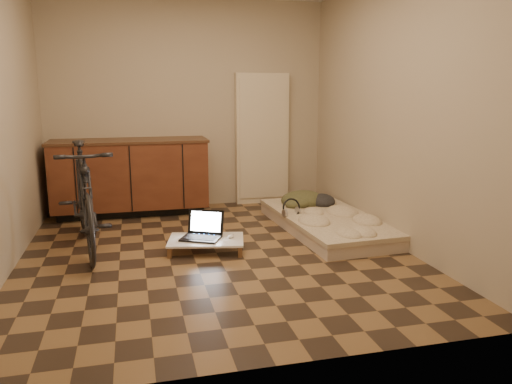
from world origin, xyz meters
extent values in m
cube|color=brown|center=(0.00, 0.00, 0.00)|extent=(3.50, 4.00, 0.00)
cube|color=#B7A78D|center=(0.00, 2.00, 1.30)|extent=(3.50, 0.00, 2.60)
cube|color=#B7A78D|center=(0.00, -2.00, 1.30)|extent=(3.50, 0.00, 2.60)
cube|color=#B7A78D|center=(1.75, 0.00, 1.30)|extent=(0.00, 4.00, 2.60)
cube|color=black|center=(-0.75, 1.74, 0.05)|extent=(1.70, 0.48, 0.10)
cube|color=#4D2315|center=(-0.75, 1.70, 0.49)|extent=(1.80, 0.60, 0.78)
cube|color=#462B19|center=(-0.75, 1.70, 0.90)|extent=(1.84, 0.62, 0.03)
cube|color=beige|center=(0.95, 1.94, 0.85)|extent=(0.70, 0.10, 1.70)
imported|color=black|center=(-1.17, 0.39, 0.56)|extent=(0.76, 1.79, 1.12)
cube|color=beige|center=(1.30, 0.48, 0.06)|extent=(1.00, 1.93, 0.12)
cube|color=beige|center=(1.30, 0.48, 0.14)|extent=(1.02, 1.95, 0.04)
cube|color=brown|center=(-0.43, -0.04, 0.05)|extent=(0.04, 0.04, 0.10)
cube|color=brown|center=(-0.35, 0.34, 0.05)|extent=(0.04, 0.04, 0.10)
cube|color=brown|center=(0.19, -0.17, 0.05)|extent=(0.04, 0.04, 0.10)
cube|color=brown|center=(0.27, 0.21, 0.05)|extent=(0.04, 0.04, 0.10)
cube|color=white|center=(-0.08, 0.08, 0.11)|extent=(0.78, 0.59, 0.02)
cube|color=black|center=(-0.13, 0.09, 0.13)|extent=(0.43, 0.38, 0.02)
cube|color=black|center=(-0.06, 0.23, 0.25)|extent=(0.34, 0.22, 0.23)
cube|color=white|center=(-0.06, 0.23, 0.25)|extent=(0.29, 0.18, 0.18)
ellipsoid|color=white|center=(0.15, 0.06, 0.13)|extent=(0.10, 0.11, 0.03)
camera|label=1|loc=(-0.72, -4.41, 1.51)|focal=35.00mm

